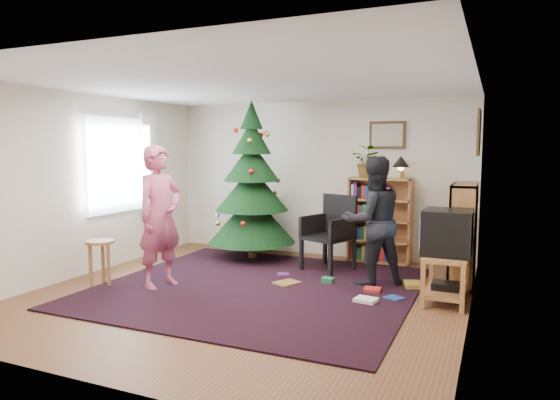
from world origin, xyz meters
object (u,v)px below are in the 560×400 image
at_px(tv_stand, 446,273).
at_px(stool, 100,251).
at_px(picture_back, 387,135).
at_px(person_standing, 160,217).
at_px(potted_plant, 368,162).
at_px(bookshelf_back, 380,219).
at_px(armchair, 330,229).
at_px(christmas_tree, 252,194).
at_px(crt_tv, 447,232).
at_px(table_lamp, 401,163).
at_px(bookshelf_right, 463,232).
at_px(picture_right, 479,133).
at_px(person_by_chair, 373,221).

xyz_separation_m(tv_stand, stool, (-4.09, -1.11, 0.14)).
xyz_separation_m(picture_back, person_standing, (-2.29, -2.62, -1.05)).
bearing_deg(potted_plant, stool, -134.92).
height_order(bookshelf_back, armchair, bookshelf_back).
xyz_separation_m(christmas_tree, crt_tv, (3.03, -1.09, -0.23)).
bearing_deg(armchair, table_lamp, 61.89).
relative_size(picture_back, tv_stand, 0.65).
height_order(bookshelf_right, table_lamp, table_lamp).
bearing_deg(table_lamp, potted_plant, 180.00).
bearing_deg(picture_right, christmas_tree, 179.64).
relative_size(picture_right, table_lamp, 1.77).
height_order(tv_stand, crt_tv, crt_tv).
height_order(christmas_tree, tv_stand, christmas_tree).
bearing_deg(table_lamp, bookshelf_right, -37.80).
relative_size(tv_stand, person_standing, 0.47).
bearing_deg(table_lamp, tv_stand, -63.29).
height_order(picture_right, christmas_tree, christmas_tree).
height_order(stool, table_lamp, table_lamp).
bearing_deg(picture_right, crt_tv, -103.61).
height_order(christmas_tree, armchair, christmas_tree).
relative_size(tv_stand, armchair, 0.78).
relative_size(christmas_tree, stool, 4.22).
height_order(crt_tv, person_by_chair, person_by_chair).
bearing_deg(person_by_chair, picture_right, 174.83).
distance_m(person_standing, potted_plant, 3.27).
xyz_separation_m(bookshelf_right, tv_stand, (-0.12, -0.92, -0.34)).
bearing_deg(tv_stand, christmas_tree, 160.32).
xyz_separation_m(bookshelf_back, armchair, (-0.55, -0.74, -0.08)).
distance_m(christmas_tree, armchair, 1.43).
xyz_separation_m(bookshelf_right, crt_tv, (-0.12, -0.92, 0.14)).
xyz_separation_m(picture_right, tv_stand, (-0.26, -1.06, -1.63)).
distance_m(crt_tv, person_standing, 3.46).
relative_size(bookshelf_back, stool, 2.20).
distance_m(tv_stand, crt_tv, 0.48).
distance_m(bookshelf_back, tv_stand, 2.03).
height_order(picture_back, bookshelf_right, picture_back).
distance_m(person_standing, person_by_chair, 2.69).
distance_m(picture_back, crt_tv, 2.38).
relative_size(christmas_tree, potted_plant, 5.02).
bearing_deg(stool, picture_back, 43.84).
distance_m(crt_tv, person_by_chair, 0.99).
bearing_deg(table_lamp, bookshelf_back, 180.00).
height_order(person_standing, potted_plant, potted_plant).
height_order(tv_stand, table_lamp, table_lamp).
bearing_deg(crt_tv, bookshelf_back, 124.32).
bearing_deg(person_standing, table_lamp, -32.45).
bearing_deg(picture_right, bookshelf_right, -132.22).
bearing_deg(bookshelf_right, picture_back, 53.71).
height_order(bookshelf_back, table_lamp, table_lamp).
xyz_separation_m(picture_back, christmas_tree, (-1.97, -0.70, -0.91)).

